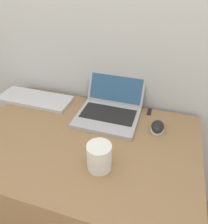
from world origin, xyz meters
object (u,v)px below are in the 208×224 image
laptop (111,105)px  usb_stick (149,112)px  external_keyboard (35,99)px  drink_cup (99,156)px  computer_mouse (158,127)px

laptop → usb_stick: laptop is taller
external_keyboard → laptop: bearing=1.5°
laptop → usb_stick: (0.20, 0.07, -0.04)m
external_keyboard → usb_stick: 0.68m
usb_stick → drink_cup: bearing=-107.2°
laptop → computer_mouse: bearing=-14.9°
drink_cup → external_keyboard: 0.65m
laptop → usb_stick: 0.22m
laptop → external_keyboard: (-0.47, -0.01, -0.04)m
computer_mouse → usb_stick: size_ratio=1.62×
drink_cup → usb_stick: drink_cup is taller
computer_mouse → external_keyboard: computer_mouse is taller
laptop → computer_mouse: (0.26, -0.07, -0.03)m
laptop → external_keyboard: 0.47m
drink_cup → computer_mouse: 0.37m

